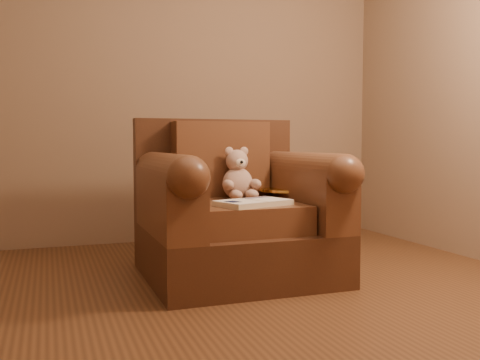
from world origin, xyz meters
name	(u,v)px	position (x,y,z in m)	size (l,w,h in m)	color
floor	(239,307)	(0.00, 0.00, 0.00)	(4.00, 4.00, 0.00)	brown
armchair	(234,214)	(0.20, 0.65, 0.39)	(1.12, 1.06, 1.01)	#432616
teddy_bear	(238,179)	(0.26, 0.74, 0.61)	(0.25, 0.28, 0.34)	tan
guidebook	(253,203)	(0.21, 0.33, 0.50)	(0.47, 0.37, 0.03)	beige
side_table	(288,225)	(0.61, 0.73, 0.29)	(0.38, 0.38, 0.54)	gold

